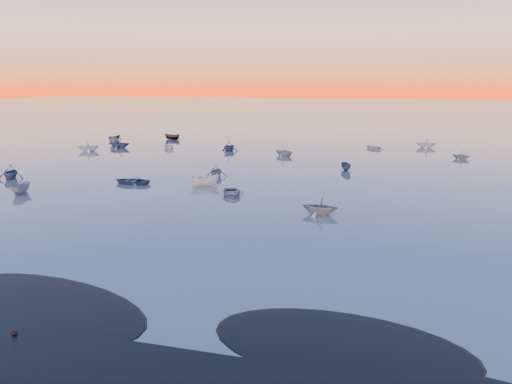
% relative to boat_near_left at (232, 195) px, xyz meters
% --- Properties ---
extents(ground, '(600.00, 600.00, 0.00)m').
position_rel_boat_near_left_xyz_m(ground, '(6.12, 69.90, 0.00)').
color(ground, '#695F57').
rests_on(ground, ground).
extents(mud_lobes, '(140.00, 6.00, 0.07)m').
position_rel_boat_near_left_xyz_m(mud_lobes, '(6.12, -31.10, 0.01)').
color(mud_lobes, black).
rests_on(mud_lobes, ground).
extents(moored_fleet, '(124.00, 58.00, 1.20)m').
position_rel_boat_near_left_xyz_m(moored_fleet, '(6.12, 22.90, 0.00)').
color(moored_fleet, white).
rests_on(moored_fleet, ground).
extents(boat_near_left, '(4.79, 3.51, 1.11)m').
position_rel_boat_near_left_xyz_m(boat_near_left, '(0.00, 0.00, 0.00)').
color(boat_near_left, gray).
rests_on(boat_near_left, ground).
extents(boat_near_center, '(3.19, 4.03, 1.29)m').
position_rel_boat_near_left_xyz_m(boat_near_center, '(-5.09, 4.62, 0.00)').
color(boat_near_center, white).
rests_on(boat_near_center, ground).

